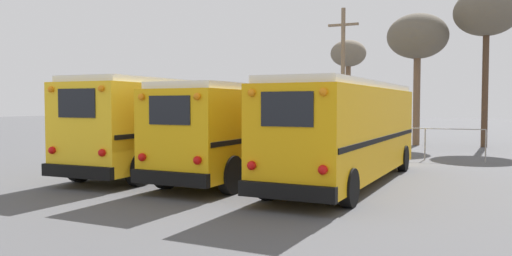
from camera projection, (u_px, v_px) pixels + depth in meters
The scene contains 9 objects.
ground_plane at pixel (251, 176), 17.16m from camera, with size 160.00×160.00×0.00m, color #4C4C4F.
school_bus_0 at pixel (179, 122), 19.12m from camera, with size 2.70×10.91×3.33m.
school_bus_1 at pixel (258, 126), 17.64m from camera, with size 2.72×10.79×3.09m.
school_bus_2 at pixel (348, 129), 15.59m from camera, with size 2.71×10.08×3.16m.
utility_pole at pixel (343, 74), 29.25m from camera, with size 1.80×0.24×8.10m.
bare_tree_0 at pixel (487, 13), 28.49m from camera, with size 3.64×3.64×9.14m.
bare_tree_1 at pixel (348, 56), 39.22m from camera, with size 2.79×2.79×7.53m.
bare_tree_2 at pixel (418, 38), 29.97m from camera, with size 3.60×3.60×7.93m.
fence_line at pixel (319, 135), 24.31m from camera, with size 14.85×0.06×1.42m.
Camera 1 is at (7.20, -15.47, 2.47)m, focal length 35.00 mm.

